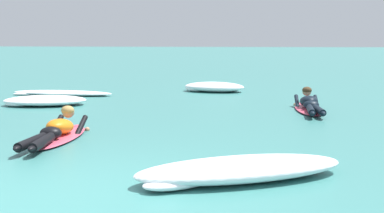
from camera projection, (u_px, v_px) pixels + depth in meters
The scene contains 7 objects.
ground_plane at pixel (173, 93), 15.32m from camera, with size 120.00×120.00×0.00m, color #387A75.
surfer_near at pixel (57, 132), 8.44m from camera, with size 0.60×2.49×0.55m.
surfer_far at pixel (310, 105), 11.69m from camera, with size 0.60×2.56×0.54m.
whitewater_front at pixel (63, 93), 14.75m from camera, with size 2.96×0.92×0.14m.
whitewater_mid_right at pixel (241, 170), 6.14m from camera, with size 2.68×1.76×0.26m.
whitewater_back at pixel (214, 87), 15.69m from camera, with size 1.97×1.38×0.29m.
whitewater_far_band at pixel (45, 101), 12.65m from camera, with size 2.12×1.44×0.24m.
Camera 1 is at (1.99, -5.11, 1.68)m, focal length 49.29 mm.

